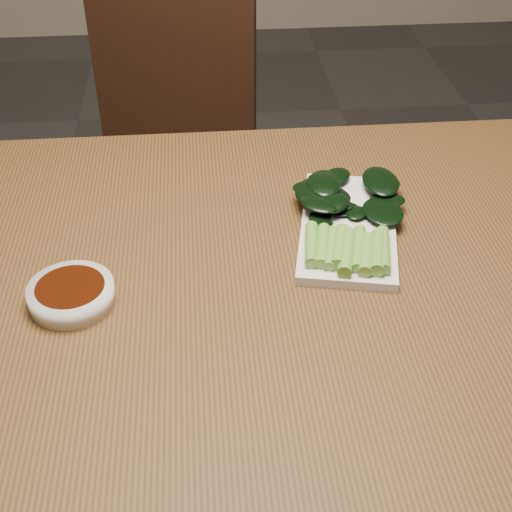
% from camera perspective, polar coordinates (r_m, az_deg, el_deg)
% --- Properties ---
extents(table, '(1.40, 0.80, 0.75)m').
position_cam_1_polar(table, '(1.02, -0.49, -4.02)').
color(table, '#4F3316').
rests_on(table, ground).
extents(chair_far, '(0.48, 0.48, 0.89)m').
position_cam_1_polar(chair_far, '(1.75, -7.07, 7.39)').
color(chair_far, black).
rests_on(chair_far, ground).
extents(sauce_bowl, '(0.11, 0.11, 0.03)m').
position_cam_1_polar(sauce_bowl, '(0.94, -14.56, -2.96)').
color(sauce_bowl, silver).
rests_on(sauce_bowl, table).
extents(serving_plate, '(0.19, 0.29, 0.01)m').
position_cam_1_polar(serving_plate, '(1.05, 7.37, 2.31)').
color(serving_plate, silver).
rests_on(serving_plate, table).
extents(gai_lan, '(0.19, 0.28, 0.03)m').
position_cam_1_polar(gai_lan, '(1.05, 7.09, 3.84)').
color(gai_lan, '#68A238').
rests_on(gai_lan, serving_plate).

